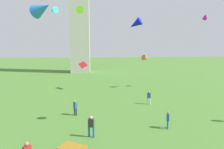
% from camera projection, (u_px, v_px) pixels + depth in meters
% --- Properties ---
extents(person_0, '(0.53, 0.39, 1.78)m').
position_uv_depth(person_0, '(91.00, 125.00, 16.28)').
color(person_0, '#235693').
rests_on(person_0, ground_plane).
extents(person_2, '(0.44, 0.48, 1.61)m').
position_uv_depth(person_2, '(75.00, 107.00, 21.45)').
color(person_2, '#1E2333').
rests_on(person_2, ground_plane).
extents(person_3, '(0.38, 0.46, 1.55)m').
position_uv_depth(person_3, '(168.00, 119.00, 18.01)').
color(person_3, '#235693').
rests_on(person_3, ground_plane).
extents(person_5, '(0.50, 0.39, 1.67)m').
position_uv_depth(person_5, '(149.00, 97.00, 25.46)').
color(person_5, silver).
rests_on(person_5, ground_plane).
extents(kite_flying_0, '(1.59, 1.61, 0.99)m').
position_uv_depth(kite_flying_0, '(53.00, 10.00, 30.64)').
color(kite_flying_0, '#2AE8D5').
extents(kite_flying_1, '(1.63, 1.64, 1.07)m').
position_uv_depth(kite_flying_1, '(83.00, 65.00, 33.41)').
color(kite_flying_1, red).
extents(kite_flying_2, '(2.74, 2.48, 1.92)m').
position_uv_depth(kite_flying_2, '(42.00, 9.00, 20.51)').
color(kite_flying_2, blue).
extents(kite_flying_5, '(1.82, 1.64, 1.26)m').
position_uv_depth(kite_flying_5, '(146.00, 58.00, 34.47)').
color(kite_flying_5, '#B96D2C').
extents(kite_flying_6, '(1.13, 1.45, 1.17)m').
position_uv_depth(kite_flying_6, '(205.00, 16.00, 32.52)').
color(kite_flying_6, '#E419B7').
extents(kite_flying_7, '(0.87, 1.18, 0.83)m').
position_uv_depth(kite_flying_7, '(81.00, 11.00, 21.15)').
color(kite_flying_7, '#73DD1C').
extents(kite_flying_8, '(1.46, 1.27, 1.15)m').
position_uv_depth(kite_flying_8, '(135.00, 24.00, 17.55)').
color(kite_flying_8, '#0B16D2').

